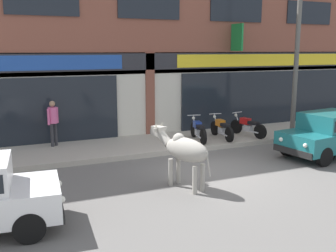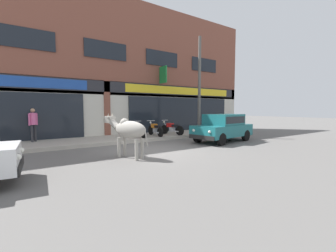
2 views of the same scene
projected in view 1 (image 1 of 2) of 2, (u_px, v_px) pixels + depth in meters
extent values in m
plane|color=#605E5B|center=(212.00, 172.00, 11.41)|extent=(90.00, 90.00, 0.00)
cube|color=#A8A093|center=(164.00, 143.00, 14.64)|extent=(19.00, 2.81, 0.17)
cube|color=beige|center=(147.00, 95.00, 15.84)|extent=(23.00, 0.55, 3.40)
cube|color=#28282D|center=(150.00, 61.00, 15.30)|extent=(22.08, 0.08, 0.64)
cube|color=brown|center=(150.00, 96.00, 15.57)|extent=(0.36, 0.12, 3.40)
cube|color=black|center=(268.00, 98.00, 17.85)|extent=(8.74, 0.10, 2.40)
cube|color=yellow|center=(271.00, 60.00, 17.51)|extent=(9.20, 0.05, 0.52)
cube|color=black|center=(42.00, 0.00, 13.38)|extent=(2.50, 0.06, 1.00)
cube|color=black|center=(149.00, 5.00, 14.90)|extent=(2.50, 0.06, 1.00)
cube|color=black|center=(237.00, 9.00, 16.43)|extent=(2.50, 0.06, 1.00)
cube|color=black|center=(309.00, 13.00, 17.95)|extent=(2.50, 0.06, 1.00)
cube|color=#197A38|center=(237.00, 37.00, 16.19)|extent=(0.08, 0.80, 1.10)
ellipsoid|color=#9E998E|center=(186.00, 150.00, 9.93)|extent=(0.96, 1.49, 0.60)
sphere|color=#9E998E|center=(179.00, 139.00, 10.09)|extent=(0.32, 0.32, 0.32)
cylinder|color=#9E998E|center=(171.00, 172.00, 10.27)|extent=(0.12, 0.12, 0.72)
cylinder|color=#9E998E|center=(178.00, 170.00, 10.46)|extent=(0.12, 0.12, 0.72)
cylinder|color=#9E998E|center=(195.00, 180.00, 9.65)|extent=(0.12, 0.12, 0.72)
cylinder|color=#9E998E|center=(203.00, 177.00, 9.84)|extent=(0.12, 0.12, 0.72)
cylinder|color=#9E998E|center=(165.00, 139.00, 10.49)|extent=(0.38, 0.52, 0.43)
cube|color=#9E998E|center=(158.00, 131.00, 10.64)|extent=(0.33, 0.41, 0.26)
cube|color=slate|center=(154.00, 131.00, 10.78)|extent=(0.20, 0.19, 0.14)
cone|color=beige|center=(156.00, 125.00, 10.51)|extent=(0.09, 0.13, 0.19)
cone|color=beige|center=(162.00, 124.00, 10.65)|extent=(0.09, 0.13, 0.19)
cube|color=#9E998E|center=(156.00, 130.00, 10.47)|extent=(0.15, 0.08, 0.10)
cube|color=#9E998E|center=(164.00, 128.00, 10.68)|extent=(0.15, 0.08, 0.10)
cylinder|color=#9E998E|center=(208.00, 164.00, 9.44)|extent=(0.09, 0.17, 0.60)
cylinder|color=black|center=(324.00, 157.00, 11.96)|extent=(0.62, 0.26, 0.60)
cylinder|color=black|center=(288.00, 147.00, 13.17)|extent=(0.62, 0.26, 0.60)
cylinder|color=black|center=(332.00, 139.00, 14.34)|extent=(0.62, 0.26, 0.60)
cube|color=#196066|center=(329.00, 138.00, 13.09)|extent=(3.69, 2.07, 0.60)
cube|color=#196066|center=(332.00, 121.00, 13.03)|extent=(2.08, 1.69, 0.56)
cube|color=black|center=(332.00, 121.00, 13.03)|extent=(1.93, 1.69, 0.35)
cube|color=black|center=(293.00, 152.00, 12.25)|extent=(0.33, 1.52, 0.20)
sphere|color=silver|center=(305.00, 146.00, 11.78)|extent=(0.14, 0.14, 0.14)
sphere|color=silver|center=(281.00, 139.00, 12.58)|extent=(0.14, 0.14, 0.14)
cylinder|color=black|center=(30.00, 200.00, 8.55)|extent=(0.61, 0.23, 0.60)
cylinder|color=black|center=(29.00, 228.00, 7.21)|extent=(0.61, 0.23, 0.60)
cube|color=black|center=(59.00, 205.00, 8.04)|extent=(0.25, 1.52, 0.20)
sphere|color=silver|center=(59.00, 183.00, 8.44)|extent=(0.14, 0.14, 0.14)
sphere|color=silver|center=(62.00, 199.00, 7.55)|extent=(0.14, 0.14, 0.14)
cylinder|color=black|center=(194.00, 130.00, 15.22)|extent=(0.21, 0.57, 0.56)
cylinder|color=black|center=(203.00, 137.00, 14.02)|extent=(0.21, 0.57, 0.56)
cube|color=#B2B5BA|center=(198.00, 132.00, 14.60)|extent=(0.26, 0.35, 0.24)
cube|color=navy|center=(197.00, 125.00, 14.70)|extent=(0.31, 0.44, 0.24)
cube|color=black|center=(200.00, 127.00, 14.32)|extent=(0.32, 0.55, 0.12)
cylinder|color=#B2B5BA|center=(194.00, 122.00, 15.11)|extent=(0.09, 0.27, 0.59)
cylinder|color=#B2B5BA|center=(194.00, 115.00, 15.09)|extent=(0.52, 0.13, 0.03)
sphere|color=silver|center=(193.00, 118.00, 15.17)|extent=(0.12, 0.12, 0.12)
cylinder|color=#B2B5BA|center=(198.00, 136.00, 14.24)|extent=(0.15, 0.48, 0.06)
cylinder|color=black|center=(215.00, 128.00, 15.54)|extent=(0.15, 0.57, 0.56)
cylinder|color=black|center=(229.00, 135.00, 14.38)|extent=(0.15, 0.57, 0.56)
cube|color=#B2B5BA|center=(222.00, 130.00, 14.94)|extent=(0.23, 0.34, 0.24)
cube|color=orange|center=(220.00, 123.00, 15.03)|extent=(0.27, 0.42, 0.24)
cube|color=black|center=(225.00, 125.00, 14.67)|extent=(0.26, 0.54, 0.12)
cylinder|color=#B2B5BA|center=(216.00, 121.00, 15.43)|extent=(0.06, 0.27, 0.59)
cylinder|color=#B2B5BA|center=(215.00, 114.00, 15.41)|extent=(0.52, 0.08, 0.03)
sphere|color=silver|center=(215.00, 117.00, 15.49)|extent=(0.12, 0.12, 0.12)
cylinder|color=#B2B5BA|center=(224.00, 134.00, 14.58)|extent=(0.10, 0.48, 0.06)
cylinder|color=black|center=(236.00, 127.00, 15.87)|extent=(0.22, 0.57, 0.56)
cylinder|color=black|center=(260.00, 132.00, 14.88)|extent=(0.22, 0.57, 0.56)
cube|color=#B2B5BA|center=(248.00, 128.00, 15.36)|extent=(0.27, 0.36, 0.24)
cube|color=red|center=(245.00, 121.00, 15.43)|extent=(0.32, 0.44, 0.24)
cube|color=black|center=(253.00, 123.00, 15.12)|extent=(0.33, 0.56, 0.12)
cylinder|color=#B2B5BA|center=(238.00, 119.00, 15.77)|extent=(0.10, 0.27, 0.59)
cylinder|color=#B2B5BA|center=(237.00, 112.00, 15.75)|extent=(0.51, 0.15, 0.03)
sphere|color=silver|center=(236.00, 115.00, 15.82)|extent=(0.12, 0.12, 0.12)
cylinder|color=#B2B5BA|center=(253.00, 132.00, 15.02)|extent=(0.16, 0.48, 0.06)
cylinder|color=#2D2D33|center=(52.00, 135.00, 13.68)|extent=(0.11, 0.11, 0.82)
cylinder|color=#2D2D33|center=(56.00, 134.00, 13.84)|extent=(0.11, 0.11, 0.82)
cylinder|color=#DB5B93|center=(53.00, 115.00, 13.63)|extent=(0.32, 0.32, 0.56)
cylinder|color=#DB5B93|center=(48.00, 117.00, 13.45)|extent=(0.08, 0.08, 0.56)
cylinder|color=#DB5B93|center=(57.00, 115.00, 13.82)|extent=(0.08, 0.08, 0.56)
sphere|color=tan|center=(52.00, 104.00, 13.55)|extent=(0.20, 0.20, 0.20)
cylinder|color=#595651|center=(296.00, 58.00, 15.02)|extent=(0.18, 0.18, 6.04)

